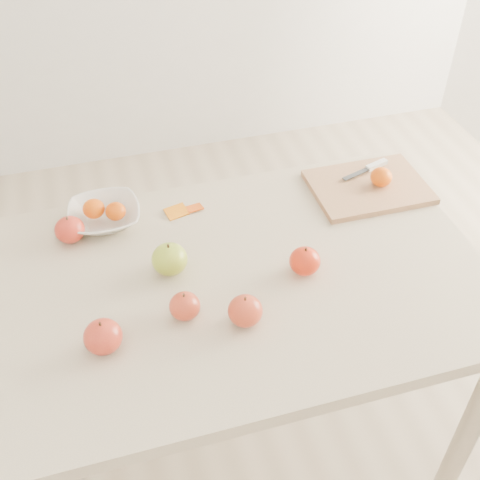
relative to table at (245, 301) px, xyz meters
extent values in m
plane|color=#C6B293|center=(0.00, 0.00, -0.65)|extent=(3.50, 3.50, 0.00)
cube|color=beige|center=(0.00, 0.00, 0.08)|extent=(1.20, 0.80, 0.04)
cylinder|color=#BCAA8E|center=(-0.54, 0.34, -0.30)|extent=(0.06, 0.06, 0.71)
cylinder|color=#BCAA8E|center=(0.54, 0.34, -0.30)|extent=(0.06, 0.06, 0.71)
cylinder|color=#BCAA8E|center=(0.54, -0.34, -0.30)|extent=(0.06, 0.06, 0.71)
cube|color=tan|center=(0.44, 0.23, 0.11)|extent=(0.33, 0.24, 0.02)
ellipsoid|color=#E16107|center=(0.47, 0.22, 0.14)|extent=(0.06, 0.06, 0.05)
imported|color=white|center=(-0.31, 0.30, 0.12)|extent=(0.19, 0.19, 0.05)
ellipsoid|color=#DE4707|center=(-0.33, 0.31, 0.14)|extent=(0.06, 0.06, 0.05)
ellipsoid|color=#D34907|center=(-0.28, 0.28, 0.14)|extent=(0.05, 0.05, 0.05)
cube|color=orange|center=(-0.12, 0.28, 0.10)|extent=(0.07, 0.06, 0.01)
cube|color=#E0540F|center=(-0.06, 0.29, 0.10)|extent=(0.05, 0.04, 0.01)
cube|color=white|center=(0.50, 0.31, 0.12)|extent=(0.08, 0.04, 0.01)
cube|color=#393C40|center=(0.42, 0.28, 0.12)|extent=(0.10, 0.04, 0.00)
ellipsoid|color=#7EA215|center=(-0.18, 0.06, 0.14)|extent=(0.09, 0.09, 0.08)
ellipsoid|color=maroon|center=(-0.04, -0.15, 0.13)|extent=(0.08, 0.08, 0.07)
ellipsoid|color=#9D0408|center=(-0.40, 0.25, 0.13)|extent=(0.08, 0.08, 0.07)
ellipsoid|color=maroon|center=(-0.17, -0.09, 0.13)|extent=(0.07, 0.07, 0.06)
ellipsoid|color=maroon|center=(-0.36, -0.13, 0.14)|extent=(0.08, 0.08, 0.08)
ellipsoid|color=#9F0309|center=(0.14, -0.03, 0.13)|extent=(0.08, 0.08, 0.07)
camera|label=1|loc=(-0.31, -1.01, 1.15)|focal=45.00mm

